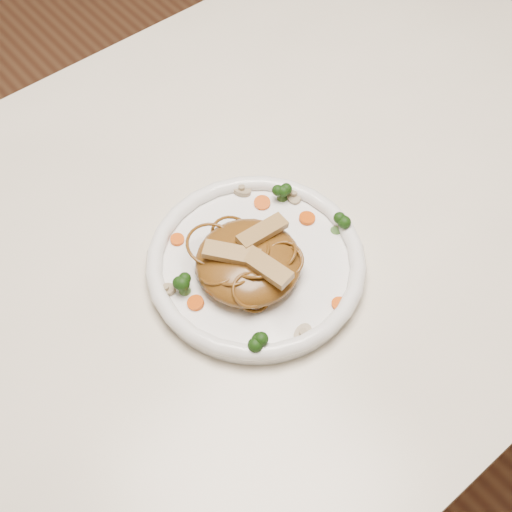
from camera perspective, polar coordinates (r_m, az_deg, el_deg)
ground at (r=1.55m, az=0.31°, el=-13.75°), size 4.00×4.00×0.00m
table at (r=0.97m, az=0.47°, el=0.17°), size 1.20×0.80×0.75m
plate at (r=0.83m, az=0.00°, el=-0.87°), size 0.27×0.27×0.02m
noodle_mound at (r=0.80m, az=-0.63°, el=-0.50°), size 0.15×0.15×0.04m
chicken_a at (r=0.79m, az=0.52°, el=2.02°), size 0.06×0.02×0.01m
chicken_b at (r=0.78m, az=-2.03°, el=0.21°), size 0.06×0.06×0.01m
chicken_c at (r=0.77m, az=0.68°, el=-0.80°), size 0.03×0.07×0.01m
broccoli_0 at (r=0.87m, az=2.21°, el=5.45°), size 0.03×0.03×0.03m
broccoli_1 at (r=0.79m, az=-5.97°, el=-2.29°), size 0.03×0.03×0.03m
broccoli_2 at (r=0.75m, az=-0.04°, el=-6.95°), size 0.03×0.03×0.03m
broccoli_3 at (r=0.84m, az=6.72°, el=2.80°), size 0.03×0.03×0.03m
carrot_0 at (r=0.87m, az=0.51°, el=4.40°), size 0.02×0.02×0.00m
carrot_1 at (r=0.79m, az=-5.01°, el=-3.88°), size 0.02×0.02×0.00m
carrot_2 at (r=0.86m, az=4.24°, el=3.13°), size 0.02×0.02×0.00m
carrot_3 at (r=0.84m, az=-6.51°, el=1.36°), size 0.02×0.02×0.00m
carrot_4 at (r=0.79m, az=6.87°, el=-3.94°), size 0.02×0.02×0.00m
mushroom_0 at (r=0.77m, az=3.89°, el=-6.50°), size 0.04×0.04×0.01m
mushroom_1 at (r=0.88m, az=3.14°, el=4.97°), size 0.03×0.03×0.01m
mushroom_2 at (r=0.80m, az=-7.43°, el=-2.80°), size 0.03×0.03×0.01m
mushroom_3 at (r=0.89m, az=-1.19°, el=5.44°), size 0.03×0.03×0.01m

